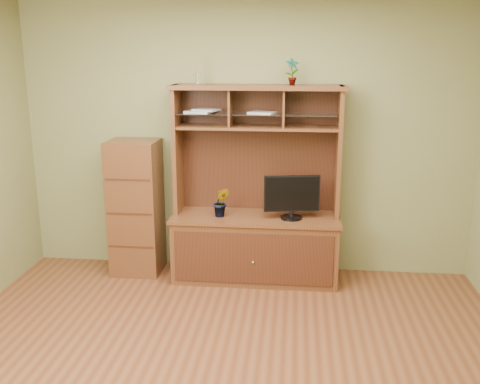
# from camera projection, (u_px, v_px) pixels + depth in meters

# --- Properties ---
(room) EXTENTS (4.54, 4.04, 2.74)m
(room) POSITION_uv_depth(u_px,v_px,m) (217.00, 189.00, 3.41)
(room) COLOR #5C2F1A
(room) RESTS_ON ground
(media_hutch) EXTENTS (1.66, 0.61, 1.90)m
(media_hutch) POSITION_uv_depth(u_px,v_px,m) (256.00, 227.00, 5.27)
(media_hutch) COLOR #4A2515
(media_hutch) RESTS_ON room
(monitor) EXTENTS (0.53, 0.20, 0.42)m
(monitor) POSITION_uv_depth(u_px,v_px,m) (292.00, 196.00, 5.07)
(monitor) COLOR black
(monitor) RESTS_ON media_hutch
(orchid_plant) EXTENTS (0.16, 0.13, 0.29)m
(orchid_plant) POSITION_uv_depth(u_px,v_px,m) (221.00, 202.00, 5.16)
(orchid_plant) COLOR #36571D
(orchid_plant) RESTS_ON media_hutch
(top_plant) EXTENTS (0.15, 0.13, 0.25)m
(top_plant) POSITION_uv_depth(u_px,v_px,m) (292.00, 72.00, 4.94)
(top_plant) COLOR #346924
(top_plant) RESTS_ON media_hutch
(reed_diffuser) EXTENTS (0.06, 0.06, 0.29)m
(reed_diffuser) POSITION_uv_depth(u_px,v_px,m) (198.00, 73.00, 5.03)
(reed_diffuser) COLOR silver
(reed_diffuser) RESTS_ON media_hutch
(magazines) EXTENTS (0.89, 0.25, 0.04)m
(magazines) POSITION_uv_depth(u_px,v_px,m) (222.00, 111.00, 5.10)
(magazines) COLOR #BCBCC1
(magazines) RESTS_ON media_hutch
(side_cabinet) EXTENTS (0.49, 0.44, 1.36)m
(side_cabinet) POSITION_uv_depth(u_px,v_px,m) (136.00, 207.00, 5.39)
(side_cabinet) COLOR #4A2515
(side_cabinet) RESTS_ON room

